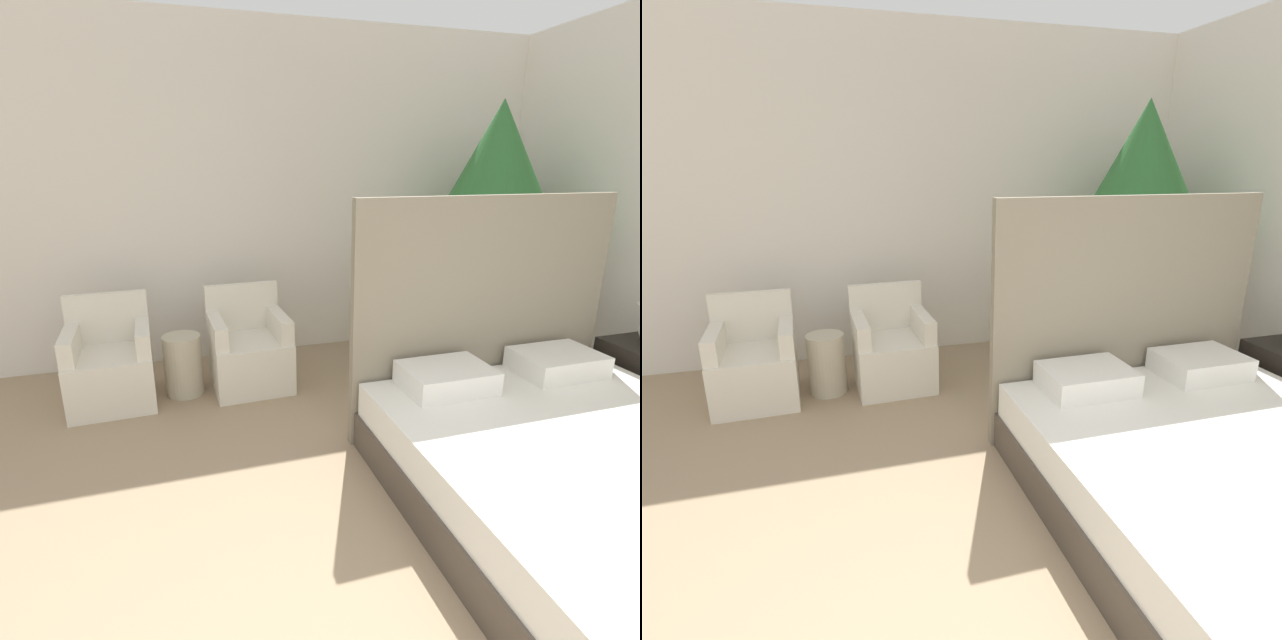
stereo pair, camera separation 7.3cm
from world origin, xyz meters
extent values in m
cube|color=silver|center=(0.00, 4.18, 1.45)|extent=(10.00, 0.06, 2.90)
cube|color=#4C4238|center=(1.30, 1.19, 0.11)|extent=(1.80, 2.20, 0.23)
cube|color=white|center=(1.30, 1.19, 0.34)|extent=(1.77, 2.15, 0.21)
cube|color=gray|center=(1.30, 2.32, 0.78)|extent=(1.84, 0.06, 1.56)
cube|color=white|center=(0.89, 2.05, 0.51)|extent=(0.52, 0.39, 0.14)
cube|color=white|center=(1.70, 2.05, 0.51)|extent=(0.52, 0.39, 0.14)
cube|color=silver|center=(-1.13, 3.38, 0.20)|extent=(0.62, 0.62, 0.41)
cube|color=silver|center=(-1.14, 3.65, 0.60)|extent=(0.60, 0.08, 0.39)
cube|color=silver|center=(-1.38, 3.37, 0.50)|extent=(0.12, 0.54, 0.18)
cube|color=silver|center=(-0.88, 3.39, 0.50)|extent=(0.12, 0.54, 0.18)
cube|color=silver|center=(-0.09, 3.38, 0.20)|extent=(0.62, 0.62, 0.41)
cube|color=silver|center=(-0.09, 3.65, 0.60)|extent=(0.60, 0.08, 0.39)
cube|color=silver|center=(-0.33, 3.37, 0.50)|extent=(0.12, 0.54, 0.18)
cube|color=silver|center=(0.16, 3.39, 0.50)|extent=(0.12, 0.54, 0.18)
cylinder|color=#4C4C4C|center=(2.09, 3.41, 0.19)|extent=(0.48, 0.48, 0.38)
cylinder|color=brown|center=(2.09, 3.41, 0.68)|extent=(0.06, 0.06, 0.60)
cone|color=#2D6B33|center=(2.09, 3.41, 1.61)|extent=(1.27, 1.27, 1.27)
cylinder|color=#B7AD93|center=(-0.61, 3.39, 0.24)|extent=(0.29, 0.29, 0.48)
camera|label=1|loc=(-0.65, -0.36, 1.75)|focal=28.00mm
camera|label=2|loc=(-0.58, -0.38, 1.75)|focal=28.00mm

